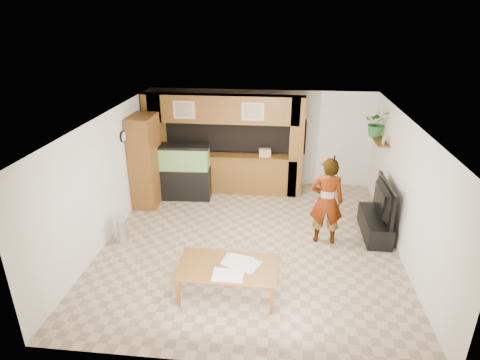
# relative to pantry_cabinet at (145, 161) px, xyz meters

# --- Properties ---
(floor) EXTENTS (6.50, 6.50, 0.00)m
(floor) POSITION_rel_pantry_cabinet_xyz_m (2.70, -1.55, -1.12)
(floor) COLOR tan
(floor) RESTS_ON ground
(ceiling) EXTENTS (6.50, 6.50, 0.00)m
(ceiling) POSITION_rel_pantry_cabinet_xyz_m (2.70, -1.55, 1.48)
(ceiling) COLOR white
(ceiling) RESTS_ON wall_back
(wall_back) EXTENTS (6.00, 0.00, 6.00)m
(wall_back) POSITION_rel_pantry_cabinet_xyz_m (2.70, 1.70, 0.18)
(wall_back) COLOR silver
(wall_back) RESTS_ON floor
(wall_left) EXTENTS (0.00, 6.50, 6.50)m
(wall_left) POSITION_rel_pantry_cabinet_xyz_m (-0.30, -1.55, 0.18)
(wall_left) COLOR silver
(wall_left) RESTS_ON floor
(wall_right) EXTENTS (0.00, 6.50, 6.50)m
(wall_right) POSITION_rel_pantry_cabinet_xyz_m (5.70, -1.55, 0.18)
(wall_right) COLOR silver
(wall_right) RESTS_ON floor
(partition) EXTENTS (4.20, 0.99, 2.60)m
(partition) POSITION_rel_pantry_cabinet_xyz_m (1.75, 1.09, 0.19)
(partition) COLOR brown
(partition) RESTS_ON floor
(wall_clock) EXTENTS (0.05, 0.25, 0.25)m
(wall_clock) POSITION_rel_pantry_cabinet_xyz_m (-0.27, -0.55, 0.78)
(wall_clock) COLOR black
(wall_clock) RESTS_ON wall_left
(wall_shelf) EXTENTS (0.25, 0.90, 0.04)m
(wall_shelf) POSITION_rel_pantry_cabinet_xyz_m (5.55, 0.40, 0.58)
(wall_shelf) COLOR brown
(wall_shelf) RESTS_ON wall_right
(pantry_cabinet) EXTENTS (0.56, 0.92, 2.25)m
(pantry_cabinet) POSITION_rel_pantry_cabinet_xyz_m (0.00, 0.00, 0.00)
(pantry_cabinet) COLOR brown
(pantry_cabinet) RESTS_ON floor
(trash_can) EXTENTS (0.29, 0.29, 0.53)m
(trash_can) POSITION_rel_pantry_cabinet_xyz_m (0.00, -1.86, -0.86)
(trash_can) COLOR #B2B2B7
(trash_can) RESTS_ON floor
(aquarium) EXTENTS (1.29, 0.49, 1.43)m
(aquarium) POSITION_rel_pantry_cabinet_xyz_m (0.85, 0.40, -0.42)
(aquarium) COLOR black
(aquarium) RESTS_ON floor
(tv_stand) EXTENTS (0.50, 1.37, 0.46)m
(tv_stand) POSITION_rel_pantry_cabinet_xyz_m (5.35, -1.01, -0.90)
(tv_stand) COLOR black
(tv_stand) RESTS_ON floor
(television) EXTENTS (0.20, 1.36, 0.78)m
(television) POSITION_rel_pantry_cabinet_xyz_m (5.35, -1.01, -0.28)
(television) COLOR black
(television) RESTS_ON tv_stand
(photo_frame) EXTENTS (0.03, 0.14, 0.18)m
(photo_frame) POSITION_rel_pantry_cabinet_xyz_m (5.55, 0.07, 0.69)
(photo_frame) COLOR tan
(photo_frame) RESTS_ON wall_shelf
(potted_plant) EXTENTS (0.68, 0.62, 0.64)m
(potted_plant) POSITION_rel_pantry_cabinet_xyz_m (5.52, 0.72, 0.92)
(potted_plant) COLOR #2A6A2D
(potted_plant) RESTS_ON wall_shelf
(person) EXTENTS (0.70, 0.48, 1.87)m
(person) POSITION_rel_pantry_cabinet_xyz_m (4.24, -1.39, -0.19)
(person) COLOR tan
(person) RESTS_ON floor
(microphone) EXTENTS (0.03, 0.10, 0.15)m
(microphone) POSITION_rel_pantry_cabinet_xyz_m (4.29, -1.55, 0.78)
(microphone) COLOR black
(microphone) RESTS_ON person
(dining_table) EXTENTS (1.70, 0.97, 0.59)m
(dining_table) POSITION_rel_pantry_cabinet_xyz_m (2.47, -3.38, -0.83)
(dining_table) COLOR brown
(dining_table) RESTS_ON floor
(newspaper_a) EXTENTS (0.66, 0.57, 0.01)m
(newspaper_a) POSITION_rel_pantry_cabinet_xyz_m (2.71, -3.25, -0.53)
(newspaper_a) COLOR silver
(newspaper_a) RESTS_ON dining_table
(newspaper_b) EXTENTS (0.50, 0.36, 0.01)m
(newspaper_b) POSITION_rel_pantry_cabinet_xyz_m (2.51, -3.60, -0.53)
(newspaper_b) COLOR silver
(newspaper_b) RESTS_ON dining_table
(newspaper_c) EXTENTS (0.56, 0.46, 0.01)m
(newspaper_c) POSITION_rel_pantry_cabinet_xyz_m (2.62, -3.18, -0.53)
(newspaper_c) COLOR silver
(newspaper_c) RESTS_ON dining_table
(counter_box) EXTENTS (0.31, 0.23, 0.20)m
(counter_box) POSITION_rel_pantry_cabinet_xyz_m (2.86, 0.90, 0.02)
(counter_box) COLOR tan
(counter_box) RESTS_ON partition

